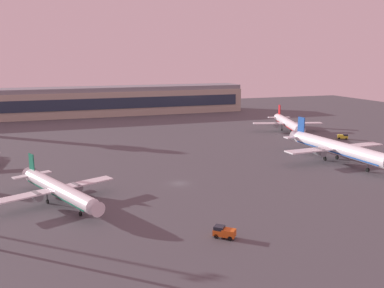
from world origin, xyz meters
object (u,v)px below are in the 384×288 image
airplane_near_gate (288,123)px  airplane_terminal_side (58,189)px  airplane_taxiway_distant (336,148)px  cargo_loader (343,136)px  baggage_tractor (224,232)px

airplane_near_gate → airplane_terminal_side: bearing=49.6°
airplane_taxiway_distant → airplane_near_gate: bearing=-108.9°
airplane_taxiway_distant → cargo_loader: bearing=-134.8°
airplane_near_gate → cargo_loader: size_ratio=8.81×
baggage_tractor → cargo_loader: 112.40m
airplane_near_gate → baggage_tractor: 121.27m
airplane_taxiway_distant → baggage_tractor: airplane_taxiway_distant is taller
airplane_terminal_side → airplane_near_gate: size_ratio=0.88×
airplane_near_gate → cargo_loader: bearing=133.8°
airplane_terminal_side → airplane_taxiway_distant: size_ratio=0.73×
baggage_tractor → airplane_terminal_side: bearing=84.7°
baggage_tractor → airplane_near_gate: bearing=3.7°
airplane_near_gate → airplane_taxiway_distant: bearing=90.9°
airplane_taxiway_distant → airplane_near_gate: (15.17, 53.97, -0.66)m
airplane_terminal_side → airplane_taxiway_distant: bearing=165.0°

